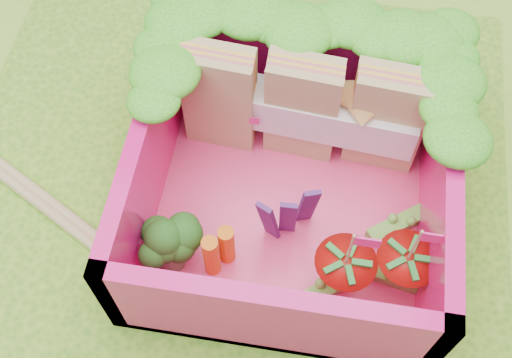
{
  "coord_description": "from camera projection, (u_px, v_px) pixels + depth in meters",
  "views": [
    {
      "loc": [
        0.37,
        -1.44,
        2.65
      ],
      "look_at": [
        0.15,
        -0.08,
        0.28
      ],
      "focal_mm": 45.0,
      "sensor_mm": 36.0,
      "label": 1
    }
  ],
  "objects": [
    {
      "name": "placemat",
      "position": [
        227.0,
        189.0,
        3.02
      ],
      "size": [
        2.6,
        2.6,
        0.03
      ],
      "primitive_type": "cube",
      "color": "#589F24",
      "rests_on": "ground"
    },
    {
      "name": "ground",
      "position": [
        227.0,
        191.0,
        3.03
      ],
      "size": [
        14.0,
        14.0,
        0.0
      ],
      "primitive_type": "plane",
      "color": "#91C036",
      "rests_on": "ground"
    },
    {
      "name": "chopsticks",
      "position": [
        8.0,
        174.0,
        3.02
      ],
      "size": [
        1.85,
        1.01,
        0.05
      ],
      "color": "tan",
      "rests_on": "placemat"
    },
    {
      "name": "broccoli",
      "position": [
        167.0,
        244.0,
        2.62
      ],
      "size": [
        0.34,
        0.34,
        0.25
      ],
      "color": "#549046",
      "rests_on": "bento_floor"
    },
    {
      "name": "lettuce_ruffle",
      "position": [
        310.0,
        39.0,
        2.67
      ],
      "size": [
        1.43,
        0.83,
        0.11
      ],
      "color": "#208918",
      "rests_on": "bento_box"
    },
    {
      "name": "carrot_sticks",
      "position": [
        219.0,
        250.0,
        2.66
      ],
      "size": [
        0.12,
        0.13,
        0.26
      ],
      "color": "orange",
      "rests_on": "bento_floor"
    },
    {
      "name": "bento_box",
      "position": [
        291.0,
        181.0,
        2.71
      ],
      "size": [
        1.3,
        1.3,
        0.55
      ],
      "color": "#EB1376",
      "rests_on": "placemat"
    },
    {
      "name": "strawberry_left",
      "position": [
        343.0,
        273.0,
        2.6
      ],
      "size": [
        0.25,
        0.25,
        0.49
      ],
      "color": "red",
      "rests_on": "bento_floor"
    },
    {
      "name": "sandwich_stack",
      "position": [
        303.0,
        108.0,
        2.83
      ],
      "size": [
        1.07,
        0.25,
        0.57
      ],
      "color": "#A28955",
      "rests_on": "bento_floor"
    },
    {
      "name": "snap_peas",
      "position": [
        376.0,
        263.0,
        2.74
      ],
      "size": [
        0.59,
        0.6,
        0.05
      ],
      "color": "#5FA232",
      "rests_on": "bento_floor"
    },
    {
      "name": "bento_floor",
      "position": [
        288.0,
        208.0,
        2.92
      ],
      "size": [
        1.3,
        1.3,
        0.05
      ],
      "primitive_type": "cube",
      "color": "#F53E7A",
      "rests_on": "placemat"
    },
    {
      "name": "strawberry_right",
      "position": [
        403.0,
        269.0,
        2.61
      ],
      "size": [
        0.25,
        0.25,
        0.49
      ],
      "color": "red",
      "rests_on": "bento_floor"
    },
    {
      "name": "purple_wedges",
      "position": [
        288.0,
        215.0,
        2.67
      ],
      "size": [
        0.22,
        0.14,
        0.38
      ],
      "color": "#471857",
      "rests_on": "bento_floor"
    }
  ]
}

